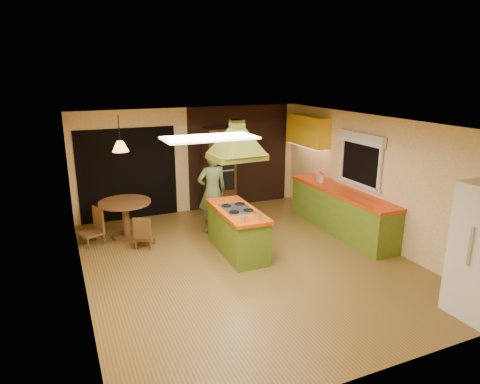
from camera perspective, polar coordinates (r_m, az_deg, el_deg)
name	(u,v)px	position (r m, az deg, el deg)	size (l,w,h in m)	color
ground	(247,262)	(7.81, 0.97, -9.29)	(6.50, 6.50, 0.00)	olive
room_walls	(248,195)	(7.37, 1.01, -0.46)	(5.50, 6.50, 6.50)	#FFEBB6
ceiling_plane	(248,123)	(7.11, 1.06, 9.24)	(6.50, 6.50, 0.00)	silver
brick_panel	(239,156)	(10.73, -0.11, 4.77)	(2.64, 0.03, 2.50)	#381E14
nook_opening	(128,175)	(10.02, -14.69, 2.27)	(2.20, 0.03, 2.10)	black
right_counter	(341,211)	(9.31, 13.26, -2.43)	(0.62, 3.05, 0.92)	olive
upper_cabinets	(308,131)	(10.33, 9.01, 8.08)	(0.34, 1.40, 0.70)	yellow
window_right	(361,150)	(8.99, 15.82, 5.36)	(0.12, 1.35, 1.06)	black
fluor_panel	(210,138)	(5.60, -4.08, 7.22)	(1.20, 0.60, 0.03)	white
kitchen_island	(237,231)	(8.04, -0.37, -5.17)	(0.73, 1.72, 0.87)	#5C751D
range_hood	(237,134)	(7.57, -0.39, 7.78)	(0.97, 0.73, 0.78)	#606719
man	(212,192)	(8.94, -3.72, 0.05)	(0.65, 0.42, 1.77)	#4A562D
wall_oven	(219,170)	(10.28, -2.76, 2.91)	(0.69, 0.62, 2.02)	#3F2514
dining_table	(125,212)	(9.02, -15.03, -2.59)	(1.04, 1.04, 0.78)	brown
chair_left	(91,227)	(8.92, -19.29, -4.43)	(0.40, 0.40, 0.73)	brown
chair_near	(145,231)	(8.52, -12.56, -5.12)	(0.35, 0.35, 0.65)	brown
pendant_lamp	(120,146)	(8.69, -15.67, 5.89)	(0.32, 0.32, 0.21)	#FF9E3F
canister_large	(320,178)	(9.70, 10.68, 1.88)	(0.13, 0.13, 0.20)	beige
canister_medium	(320,178)	(9.72, 10.59, 1.89)	(0.13, 0.13, 0.19)	beige
canister_small	(322,179)	(9.66, 10.84, 1.72)	(0.12, 0.12, 0.17)	#FFE6CD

